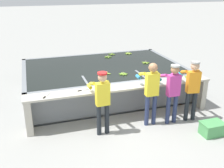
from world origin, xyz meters
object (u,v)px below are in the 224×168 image
worker_0 (102,98)px  knife_0 (82,90)px  worker_3 (192,85)px  crate (212,129)px  banana_bunch_floating_1 (128,53)px  banana_bunch_floating_0 (112,54)px  knife_1 (46,96)px  banana_bunch_floating_3 (106,73)px  worker_1 (151,88)px  banana_bunch_floating_4 (123,74)px  worker_2 (173,89)px  banana_bunch_ledge_0 (189,77)px  banana_bunch_floating_2 (108,57)px  banana_bunch_floating_5 (146,63)px

worker_0 → knife_0: bearing=119.3°
worker_3 → crate: 1.17m
worker_0 → banana_bunch_floating_1: 4.20m
banana_bunch_floating_0 → crate: bearing=-77.0°
knife_1 → banana_bunch_floating_3: bearing=32.0°
worker_1 → crate: worker_1 is taller
knife_1 → banana_bunch_floating_4: bearing=22.4°
banana_bunch_floating_1 → banana_bunch_floating_4: (-1.01, -2.21, -0.00)m
worker_2 → knife_0: (-2.17, 0.63, -0.02)m
worker_3 → banana_bunch_floating_0: 3.88m
worker_2 → banana_bunch_floating_3: worker_2 is taller
banana_bunch_floating_0 → worker_1: bearing=-92.2°
worker_0 → banana_bunch_floating_4: worker_0 is taller
worker_3 → banana_bunch_floating_4: (-1.33, 1.48, -0.04)m
banana_bunch_floating_3 → banana_bunch_ledge_0: (2.14, -1.02, 0.00)m
banana_bunch_floating_2 → banana_bunch_floating_3: bearing=-108.2°
banana_bunch_floating_4 → crate: size_ratio=0.51×
worker_1 → banana_bunch_floating_4: worker_1 is taller
banana_bunch_floating_4 → banana_bunch_floating_5: (1.11, 0.87, 0.00)m
crate → worker_1: bearing=141.9°
banana_bunch_floating_4 → crate: banana_bunch_floating_4 is taller
banana_bunch_floating_1 → banana_bunch_floating_4: bearing=-114.5°
banana_bunch_ledge_0 → worker_2: bearing=-144.3°
worker_1 → banana_bunch_ledge_0: 1.56m
banana_bunch_floating_2 → banana_bunch_ledge_0: size_ratio=0.99×
banana_bunch_floating_1 → banana_bunch_floating_2: same height
worker_2 → banana_bunch_floating_0: 3.76m
banana_bunch_floating_2 → banana_bunch_floating_4: same height
worker_1 → knife_1: (-2.52, 0.44, -0.06)m
worker_3 → banana_bunch_floating_5: (-0.22, 2.36, -0.04)m
banana_bunch_floating_3 → knife_1: bearing=-148.0°
banana_bunch_floating_0 → banana_bunch_floating_2: 0.40m
worker_0 → knife_0: size_ratio=4.48×
banana_bunch_floating_2 → knife_0: 3.18m
banana_bunch_floating_1 → knife_1: size_ratio=0.89×
worker_3 → worker_2: bearing=178.5°
worker_2 → knife_1: 3.11m
banana_bunch_floating_0 → banana_bunch_floating_2: (-0.25, -0.31, -0.00)m
worker_2 → knife_1: worker_2 is taller
worker_1 → worker_2: 0.56m
banana_bunch_floating_4 → banana_bunch_floating_1: bearing=65.5°
worker_2 → banana_bunch_ledge_0: (0.90, 0.65, -0.01)m
banana_bunch_floating_1 → banana_bunch_floating_5: bearing=-85.6°
banana_bunch_floating_0 → knife_1: bearing=-129.6°
knife_0 → crate: size_ratio=0.63×
banana_bunch_floating_1 → banana_bunch_floating_4: 2.43m
banana_bunch_floating_1 → banana_bunch_floating_3: bearing=-126.1°
banana_bunch_floating_3 → banana_bunch_floating_4: size_ratio=0.90×
worker_1 → knife_0: worker_1 is taller
worker_0 → banana_bunch_ledge_0: (2.73, 0.63, -0.00)m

